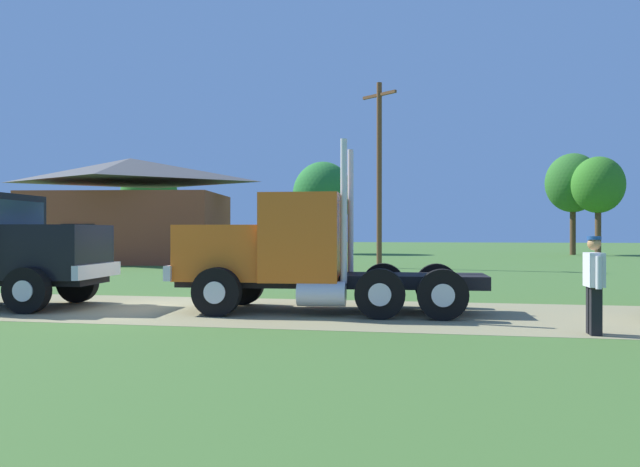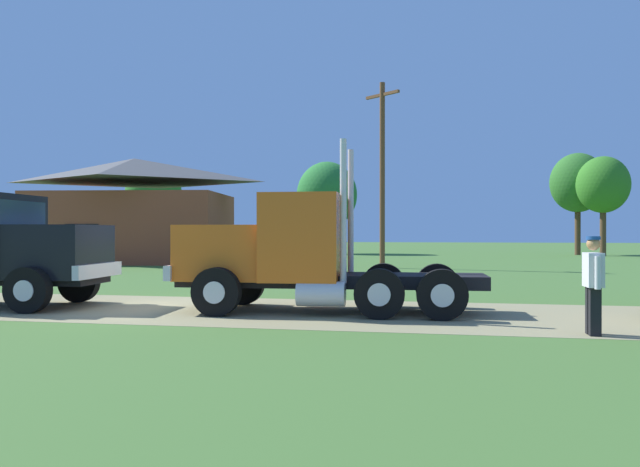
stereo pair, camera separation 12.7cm
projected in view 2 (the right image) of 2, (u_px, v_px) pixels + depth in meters
name	position (u px, v px, depth m)	size (l,w,h in m)	color
ground_plane	(165.00, 308.00, 14.93)	(200.00, 200.00, 0.00)	#41682C
dirt_track	(165.00, 308.00, 14.93)	(120.00, 5.18, 0.01)	#8A835B
truck_foreground_white	(292.00, 255.00, 14.43)	(6.95, 2.90, 3.70)	black
visitor_standing_near	(593.00, 280.00, 11.06)	(0.27, 0.70, 1.70)	silver
shed_building	(134.00, 212.00, 37.66)	(11.88, 9.11, 6.07)	#97452B
utility_pole_near	(382.00, 170.00, 31.73)	(1.80, 1.49, 9.12)	brown
tree_left	(154.00, 195.00, 55.09)	(4.76, 4.76, 7.59)	#513823
tree_mid	(327.00, 195.00, 52.75)	(4.93, 4.93, 7.52)	#513823
tree_right	(603.00, 185.00, 47.45)	(3.79, 3.79, 7.34)	#513823
tree_far_right	(578.00, 183.00, 50.06)	(4.18, 4.18, 7.90)	#513823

